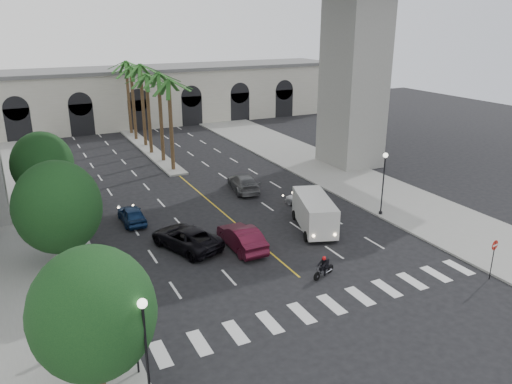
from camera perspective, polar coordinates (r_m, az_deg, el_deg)
name	(u,v)px	position (r m, az deg, el deg)	size (l,w,h in m)	color
ground	(317,292)	(30.47, 7.01, -11.29)	(140.00, 140.00, 0.00)	black
sidewalk_left	(28,243)	(39.75, -24.58, -5.31)	(8.00, 100.00, 0.15)	gray
sidewalk_right	(362,185)	(49.73, 12.06, 0.82)	(8.00, 100.00, 0.15)	gray
median	(149,149)	(63.38, -12.14, 4.80)	(2.00, 24.00, 0.20)	gray
pier_building	(117,97)	(78.91, -15.59, 10.39)	(71.00, 10.50, 8.50)	silver
palm_a	(169,85)	(52.25, -9.95, 11.99)	(3.20, 3.20, 10.30)	#47331E
palm_b	(158,78)	(56.06, -11.09, 12.68)	(3.20, 3.20, 10.60)	#47331E
palm_c	(146,79)	(59.88, -12.42, 12.55)	(3.20, 3.20, 10.10)	#47331E
palm_d	(140,69)	(63.75, -13.10, 13.54)	(3.20, 3.20, 10.90)	#47331E
palm_e	(131,70)	(67.62, -14.12, 13.37)	(3.20, 3.20, 10.40)	#47331E
palm_f	(126,65)	(71.55, -14.65, 13.84)	(3.20, 3.20, 10.70)	#47331E
street_tree_near	(93,313)	(21.95, -18.13, -13.04)	(5.20, 5.20, 6.89)	#382616
street_tree_mid	(58,207)	(33.65, -21.72, -1.62)	(5.44, 5.44, 7.21)	#382616
street_tree_far	(43,165)	(45.21, -23.21, 2.89)	(5.04, 5.04, 6.68)	#382616
lamp_post_left_near	(146,346)	(20.94, -12.47, -16.83)	(0.40, 0.40, 5.35)	black
lamp_post_left_far	(73,191)	(39.75, -20.14, 0.16)	(0.40, 0.40, 5.35)	black
lamp_post_right	(384,178)	(41.47, 14.37, 1.52)	(0.40, 0.40, 5.35)	black
traffic_signal_near	(135,328)	(23.38, -13.70, -14.83)	(0.25, 0.18, 3.65)	black
traffic_signal_far	(116,286)	(26.76, -15.73, -10.35)	(0.25, 0.18, 3.65)	black
motorcycle_rider	(324,267)	(31.94, 7.82, -8.50)	(1.87, 0.79, 1.41)	black
car_a	(306,200)	(42.99, 5.74, -0.93)	(1.58, 3.94, 1.34)	silver
car_b	(242,238)	(35.18, -1.64, -5.22)	(1.79, 5.14, 1.69)	#490E1F
car_c	(186,238)	(35.59, -8.00, -5.20)	(2.66, 5.77, 1.60)	black
car_d	(244,183)	(46.98, -1.43, 1.06)	(2.17, 5.35, 1.55)	#585A5D
car_e	(132,215)	(40.76, -14.00, -2.52)	(1.67, 4.16, 1.42)	#10264D
cargo_van	(315,212)	(38.32, 6.71, -2.31)	(4.06, 6.41, 2.56)	silver
pedestrian_a	(120,324)	(26.45, -15.33, -14.38)	(0.66, 0.43, 1.81)	black
pedestrian_b	(50,311)	(28.88, -22.46, -12.45)	(0.76, 0.60, 1.57)	black
do_not_enter_sign	(494,251)	(34.02, 25.55, -6.12)	(0.65, 0.14, 2.65)	black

